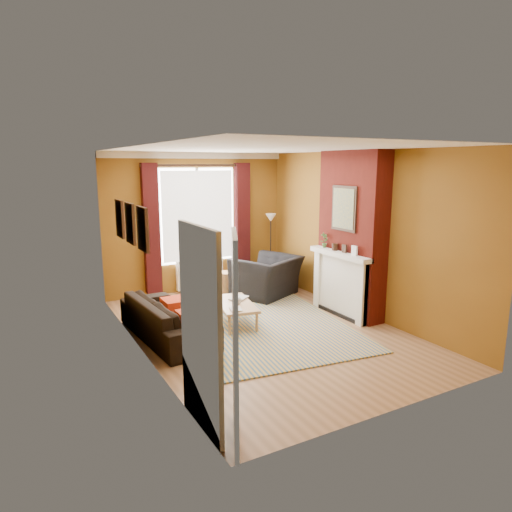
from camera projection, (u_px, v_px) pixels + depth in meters
name	position (u px, v px, depth m)	size (l,w,h in m)	color
ground	(264.00, 330.00, 7.21)	(5.50, 5.50, 0.00)	brown
room_walls	(289.00, 238.00, 7.47)	(3.82, 5.54, 2.83)	brown
striped_rug	(262.00, 324.00, 7.45)	(2.92, 3.76, 0.02)	#335E8C
sofa	(167.00, 318.00, 6.85)	(2.04, 0.80, 0.60)	black
armchair	(267.00, 277.00, 9.00)	(1.21, 1.05, 0.78)	black
coffee_table	(235.00, 305.00, 7.42)	(0.74, 1.17, 0.36)	tan
wicker_stool	(226.00, 283.00, 9.16)	(0.36, 0.36, 0.45)	#976B41
floor_lamp	(271.00, 229.00, 9.76)	(0.29, 0.29, 1.54)	black
book_a	(230.00, 310.00, 7.02)	(0.18, 0.24, 0.02)	#999999
book_b	(233.00, 297.00, 7.67)	(0.24, 0.32, 0.02)	#999999
mug	(239.00, 301.00, 7.33)	(0.10, 0.10, 0.10)	#999999
tv_remote	(235.00, 302.00, 7.43)	(0.06, 0.17, 0.02)	#28282B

